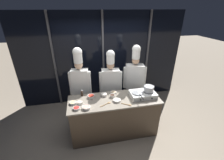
{
  "coord_description": "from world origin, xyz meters",
  "views": [
    {
      "loc": [
        -0.61,
        -2.7,
        2.75
      ],
      "look_at": [
        0.0,
        0.25,
        1.28
      ],
      "focal_mm": 24.0,
      "sensor_mm": 36.0,
      "label": 1
    }
  ],
  "objects_px": {
    "chef_line": "(134,76)",
    "portable_stove": "(143,94)",
    "prep_bowl_chili_flakes": "(91,96)",
    "frying_pan": "(138,92)",
    "prep_bowl_soy_glaze": "(112,96)",
    "serving_spoon_solid": "(108,103)",
    "chef_sous": "(111,81)",
    "prep_bowl_garlic": "(104,95)",
    "prep_bowl_ginger": "(73,103)",
    "squeeze_bottle_soy": "(82,93)",
    "stock_pot": "(149,89)",
    "prep_bowl_bell_pepper": "(76,108)",
    "chef_head": "(80,81)",
    "prep_bowl_mushrooms": "(114,92)",
    "prep_bowl_shrimp": "(86,107)",
    "prep_bowl_onion": "(117,100)",
    "prep_bowl_chicken": "(80,103)",
    "serving_spoon_slotted": "(129,105)"
  },
  "relations": [
    {
      "from": "serving_spoon_slotted",
      "to": "prep_bowl_ginger",
      "type": "bearing_deg",
      "value": 165.88
    },
    {
      "from": "portable_stove",
      "to": "chef_line",
      "type": "bearing_deg",
      "value": 85.76
    },
    {
      "from": "stock_pot",
      "to": "prep_bowl_soy_glaze",
      "type": "xyz_separation_m",
      "value": [
        -0.8,
        0.11,
        -0.15
      ]
    },
    {
      "from": "prep_bowl_shrimp",
      "to": "prep_bowl_soy_glaze",
      "type": "xyz_separation_m",
      "value": [
        0.6,
        0.32,
        0.0
      ]
    },
    {
      "from": "prep_bowl_bell_pepper",
      "to": "squeeze_bottle_soy",
      "type": "bearing_deg",
      "value": 75.79
    },
    {
      "from": "prep_bowl_soy_glaze",
      "to": "chef_head",
      "type": "xyz_separation_m",
      "value": [
        -0.69,
        0.53,
        0.19
      ]
    },
    {
      "from": "frying_pan",
      "to": "prep_bowl_bell_pepper",
      "type": "bearing_deg",
      "value": -172.42
    },
    {
      "from": "frying_pan",
      "to": "prep_bowl_onion",
      "type": "bearing_deg",
      "value": -172.65
    },
    {
      "from": "portable_stove",
      "to": "prep_bowl_chicken",
      "type": "bearing_deg",
      "value": -179.63
    },
    {
      "from": "portable_stove",
      "to": "chef_head",
      "type": "height_order",
      "value": "chef_head"
    },
    {
      "from": "prep_bowl_chicken",
      "to": "prep_bowl_shrimp",
      "type": "relative_size",
      "value": 0.68
    },
    {
      "from": "portable_stove",
      "to": "serving_spoon_solid",
      "type": "relative_size",
      "value": 2.23
    },
    {
      "from": "chef_line",
      "to": "portable_stove",
      "type": "bearing_deg",
      "value": 96.57
    },
    {
      "from": "portable_stove",
      "to": "prep_bowl_onion",
      "type": "height_order",
      "value": "portable_stove"
    },
    {
      "from": "frying_pan",
      "to": "serving_spoon_slotted",
      "type": "relative_size",
      "value": 2.23
    },
    {
      "from": "prep_bowl_bell_pepper",
      "to": "chef_sous",
      "type": "bearing_deg",
      "value": 44.14
    },
    {
      "from": "frying_pan",
      "to": "prep_bowl_shrimp",
      "type": "relative_size",
      "value": 2.67
    },
    {
      "from": "prep_bowl_chicken",
      "to": "prep_bowl_soy_glaze",
      "type": "height_order",
      "value": "prep_bowl_soy_glaze"
    },
    {
      "from": "prep_bowl_onion",
      "to": "chef_sous",
      "type": "height_order",
      "value": "chef_sous"
    },
    {
      "from": "prep_bowl_onion",
      "to": "chef_line",
      "type": "distance_m",
      "value": 1.05
    },
    {
      "from": "prep_bowl_garlic",
      "to": "prep_bowl_bell_pepper",
      "type": "height_order",
      "value": "prep_bowl_garlic"
    },
    {
      "from": "serving_spoon_solid",
      "to": "chef_sous",
      "type": "distance_m",
      "value": 0.8
    },
    {
      "from": "squeeze_bottle_soy",
      "to": "prep_bowl_soy_glaze",
      "type": "xyz_separation_m",
      "value": [
        0.67,
        -0.19,
        -0.05
      ]
    },
    {
      "from": "portable_stove",
      "to": "chef_line",
      "type": "relative_size",
      "value": 0.29
    },
    {
      "from": "prep_bowl_onion",
      "to": "frying_pan",
      "type": "bearing_deg",
      "value": 7.35
    },
    {
      "from": "chef_head",
      "to": "frying_pan",
      "type": "bearing_deg",
      "value": 158.94
    },
    {
      "from": "chef_sous",
      "to": "chef_line",
      "type": "bearing_deg",
      "value": -167.06
    },
    {
      "from": "prep_bowl_garlic",
      "to": "prep_bowl_chicken",
      "type": "bearing_deg",
      "value": -158.4
    },
    {
      "from": "prep_bowl_chili_flakes",
      "to": "frying_pan",
      "type": "bearing_deg",
      "value": -10.75
    },
    {
      "from": "prep_bowl_bell_pepper",
      "to": "portable_stove",
      "type": "bearing_deg",
      "value": 7.09
    },
    {
      "from": "prep_bowl_onion",
      "to": "prep_bowl_chili_flakes",
      "type": "distance_m",
      "value": 0.59
    },
    {
      "from": "prep_bowl_shrimp",
      "to": "prep_bowl_mushrooms",
      "type": "bearing_deg",
      "value": 35.48
    },
    {
      "from": "portable_stove",
      "to": "stock_pot",
      "type": "xyz_separation_m",
      "value": [
        0.13,
        0.0,
        0.13
      ]
    },
    {
      "from": "portable_stove",
      "to": "chef_line",
      "type": "height_order",
      "value": "chef_line"
    },
    {
      "from": "prep_bowl_mushrooms",
      "to": "serving_spoon_solid",
      "type": "distance_m",
      "value": 0.44
    },
    {
      "from": "prep_bowl_shrimp",
      "to": "prep_bowl_chili_flakes",
      "type": "bearing_deg",
      "value": 71.76
    },
    {
      "from": "prep_bowl_garlic",
      "to": "portable_stove",
      "type": "bearing_deg",
      "value": -13.39
    },
    {
      "from": "chef_head",
      "to": "prep_bowl_onion",
      "type": "bearing_deg",
      "value": 143.18
    },
    {
      "from": "chef_line",
      "to": "prep_bowl_garlic",
      "type": "bearing_deg",
      "value": 41.18
    },
    {
      "from": "portable_stove",
      "to": "prep_bowl_chili_flakes",
      "type": "height_order",
      "value": "portable_stove"
    },
    {
      "from": "frying_pan",
      "to": "chef_line",
      "type": "bearing_deg",
      "value": 76.01
    },
    {
      "from": "prep_bowl_bell_pepper",
      "to": "chef_head",
      "type": "distance_m",
      "value": 0.86
    },
    {
      "from": "prep_bowl_mushrooms",
      "to": "prep_bowl_ginger",
      "type": "height_order",
      "value": "prep_bowl_ginger"
    },
    {
      "from": "prep_bowl_ginger",
      "to": "prep_bowl_chili_flakes",
      "type": "xyz_separation_m",
      "value": [
        0.39,
        0.16,
        0.01
      ]
    },
    {
      "from": "prep_bowl_mushrooms",
      "to": "prep_bowl_soy_glaze",
      "type": "relative_size",
      "value": 1.19
    },
    {
      "from": "prep_bowl_soy_glaze",
      "to": "chef_line",
      "type": "xyz_separation_m",
      "value": [
        0.73,
        0.62,
        0.13
      ]
    },
    {
      "from": "prep_bowl_soy_glaze",
      "to": "serving_spoon_solid",
      "type": "bearing_deg",
      "value": -122.31
    },
    {
      "from": "portable_stove",
      "to": "prep_bowl_bell_pepper",
      "type": "relative_size",
      "value": 4.0
    },
    {
      "from": "stock_pot",
      "to": "prep_bowl_ginger",
      "type": "xyz_separation_m",
      "value": [
        -1.66,
        0.02,
        -0.16
      ]
    },
    {
      "from": "prep_bowl_garlic",
      "to": "prep_bowl_ginger",
      "type": "height_order",
      "value": "prep_bowl_garlic"
    }
  ]
}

